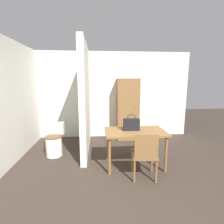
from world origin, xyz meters
name	(u,v)px	position (x,y,z in m)	size (l,w,h in m)	color
ground_plane	(120,215)	(0.00, 0.00, 0.00)	(16.00, 16.00, 0.00)	#382D26
wall_back	(106,95)	(0.00, 3.29, 1.25)	(4.92, 0.12, 2.50)	silver
wall_left	(7,103)	(-2.02, 1.62, 1.25)	(0.12, 4.23, 2.50)	silver
partition_wall	(85,99)	(-0.55, 2.25, 1.25)	(0.12, 1.95, 2.50)	silver
dining_table	(135,135)	(0.46, 1.29, 0.64)	(1.16, 0.71, 0.72)	brown
wooden_chair	(145,154)	(0.52, 0.80, 0.46)	(0.46, 0.46, 0.84)	brown
toilet	(54,141)	(-1.26, 1.96, 0.31)	(0.38, 0.52, 0.71)	white
handbag	(131,124)	(0.39, 1.32, 0.84)	(0.31, 0.11, 0.32)	black
wooden_cabinet	(128,109)	(0.59, 2.98, 0.87)	(0.60, 0.49, 1.73)	brown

